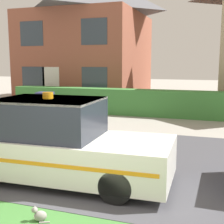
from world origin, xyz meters
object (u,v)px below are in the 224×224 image
police_car (57,143)px  cat (39,215)px  house_left (88,35)px  wheelie_bin (45,105)px

police_car → cat: (0.58, -1.60, -0.65)m
cat → house_left: size_ratio=0.04×
cat → wheelie_bin: 8.84m
house_left → wheelie_bin: (0.95, -6.80, -3.43)m
police_car → cat: size_ratio=15.76×
wheelie_bin → cat: bearing=-70.9°
police_car → cat: bearing=-72.5°
cat → house_left: bearing=-94.3°
police_car → wheelie_bin: (-3.89, 6.02, -0.19)m
cat → house_left: 15.89m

